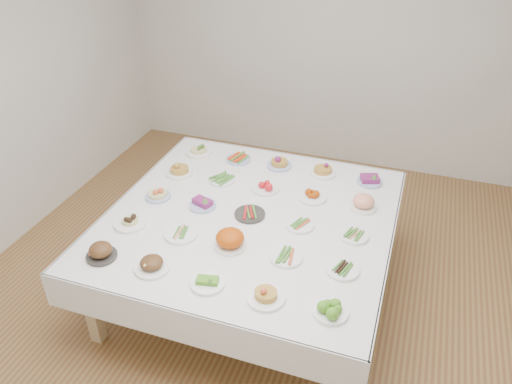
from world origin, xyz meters
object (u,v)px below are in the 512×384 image
(display_table, at_px, (250,223))
(dish_12, at_px, (250,213))
(dish_24, at_px, (370,179))
(dish_0, at_px, (101,251))

(display_table, relative_size, dish_12, 8.99)
(dish_12, distance_m, dish_24, 1.13)
(display_table, distance_m, dish_0, 1.14)
(display_table, bearing_deg, dish_24, 44.72)
(dish_0, xyz_separation_m, dish_12, (0.80, 0.81, -0.03))
(display_table, distance_m, dish_12, 0.09)
(dish_24, bearing_deg, dish_0, -135.08)
(dish_0, bearing_deg, display_table, 45.12)
(display_table, height_order, dish_24, dish_24)
(dish_12, height_order, dish_24, dish_24)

